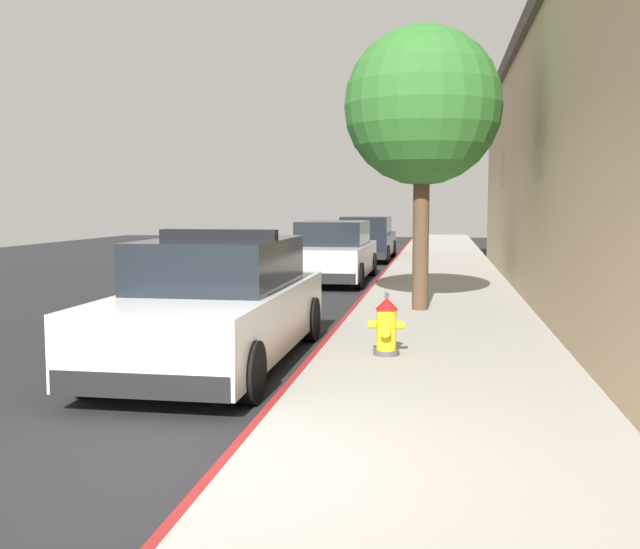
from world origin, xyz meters
name	(u,v)px	position (x,y,z in m)	size (l,w,h in m)	color
ground_plane	(162,301)	(-4.46, 10.00, -0.10)	(28.62, 60.00, 0.20)	#232326
sidewalk_pavement	(443,299)	(1.54, 10.00, 0.08)	(3.08, 60.00, 0.16)	#9E9991
curb_painted_edge	(365,297)	(-0.04, 10.00, 0.08)	(0.08, 60.00, 0.16)	maroon
police_cruiser	(218,305)	(-1.25, 3.85, 0.74)	(1.94, 4.84, 1.68)	white
parked_car_silver_ahead	(333,253)	(-1.27, 13.74, 0.74)	(1.94, 4.84, 1.56)	#B2B5BA
parked_car_dark_far	(366,239)	(-1.17, 21.19, 0.74)	(1.94, 4.84, 1.56)	black
fire_hydrant	(386,326)	(0.84, 3.94, 0.51)	(0.44, 0.40, 0.76)	#4C4C51
street_tree	(422,107)	(1.14, 7.90, 3.64)	(2.69, 2.69, 4.84)	brown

